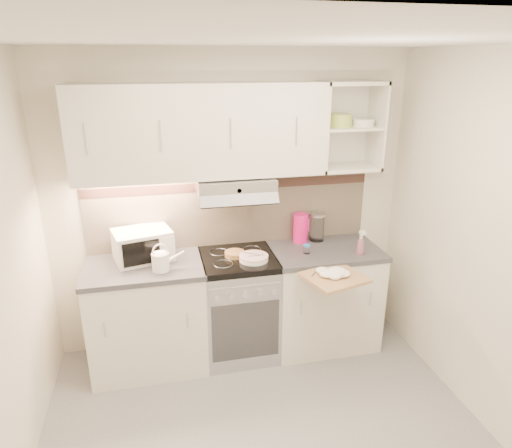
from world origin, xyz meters
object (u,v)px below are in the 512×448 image
electric_range (239,305)px  watering_can (162,261)px  spray_bottle (361,244)px  cutting_board (334,277)px  pink_pitcher (301,228)px  plate_stack (254,258)px  microwave (143,245)px  glass_jar (317,227)px

electric_range → watering_can: (-0.61, -0.13, 0.53)m
spray_bottle → electric_range: bearing=168.6°
spray_bottle → cutting_board: (-0.35, -0.32, -0.11)m
watering_can → spray_bottle: bearing=-8.9°
watering_can → pink_pitcher: bearing=7.5°
pink_pitcher → plate_stack: bearing=-130.5°
cutting_board → electric_range: bearing=127.9°
watering_can → plate_stack: watering_can is taller
microwave → plate_stack: 0.89m
cutting_board → microwave: bearing=141.2°
microwave → spray_bottle: microwave is taller
plate_stack → electric_range: bearing=137.0°
electric_range → cutting_board: 0.91m
plate_stack → pink_pitcher: bearing=31.8°
electric_range → plate_stack: 0.49m
electric_range → pink_pitcher: 0.85m
electric_range → plate_stack: size_ratio=3.88×
glass_jar → cutting_board: (-0.10, -0.68, -0.15)m
spray_bottle → pink_pitcher: bearing=135.7°
pink_pitcher → spray_bottle: size_ratio=1.19×
electric_range → watering_can: watering_can is taller
pink_pitcher → spray_bottle: 0.54m
electric_range → spray_bottle: bearing=-9.2°
glass_jar → spray_bottle: (0.25, -0.36, -0.04)m
microwave → glass_jar: size_ratio=2.00×
spray_bottle → plate_stack: bearing=173.9°
spray_bottle → microwave: bearing=168.7°
watering_can → plate_stack: 0.72m
glass_jar → microwave: bearing=-176.8°
watering_can → glass_jar: glass_jar is taller
cutting_board → watering_can: bearing=148.7°
electric_range → pink_pitcher: bearing=18.6°
cutting_board → glass_jar: bearing=66.0°
microwave → watering_can: microwave is taller
glass_jar → spray_bottle: glass_jar is taller
spray_bottle → cutting_board: spray_bottle is taller
watering_can → glass_jar: (1.35, 0.33, 0.05)m
watering_can → spray_bottle: (1.60, -0.03, 0.01)m
pink_pitcher → electric_range: bearing=-143.7°
microwave → watering_can: size_ratio=1.94×
plate_stack → pink_pitcher: pink_pitcher is taller
pink_pitcher → watering_can: bearing=-147.1°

